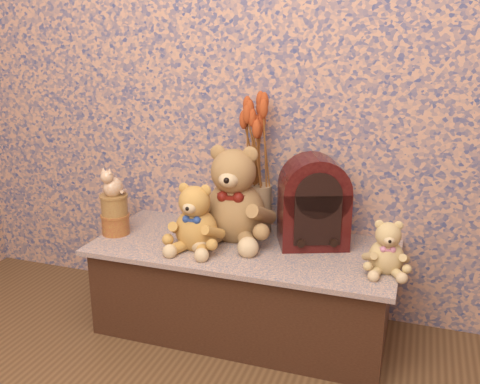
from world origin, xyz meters
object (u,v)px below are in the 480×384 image
Objects in this scene: cathedral_radio at (314,201)px; ceramic_vase at (257,209)px; teddy_large at (235,189)px; cat_figurine at (113,181)px; teddy_medium at (196,214)px; biscuit_tin_lower at (116,224)px; teddy_small at (387,244)px.

ceramic_vase is at bearing 144.00° from cathedral_radio.
cat_figurine is at bearing -171.36° from teddy_large.
ceramic_vase is at bearing 53.47° from teddy_medium.
biscuit_tin_lower is (-0.39, 0.03, -0.10)m from teddy_medium.
teddy_large reaches higher than ceramic_vase.
teddy_large reaches higher than teddy_small.
cathedral_radio is (-0.30, 0.17, 0.08)m from teddy_small.
teddy_medium is 0.41m from biscuit_tin_lower.
teddy_small is at bearing -22.70° from ceramic_vase.
teddy_medium is at bearing -4.44° from biscuit_tin_lower.
cathedral_radio is (0.43, 0.19, 0.04)m from teddy_medium.
teddy_large reaches higher than teddy_medium.
teddy_medium reaches higher than biscuit_tin_lower.
teddy_medium is 2.25× the size of cat_figurine.
teddy_small is (0.74, 0.02, -0.04)m from teddy_medium.
cathedral_radio is at bearing -14.23° from ceramic_vase.
teddy_large is at bearing 164.14° from cathedral_radio.
cat_figurine is at bearing 0.00° from biscuit_tin_lower.
cat_figurine reaches higher than teddy_medium.
cat_figurine is (0.00, 0.00, 0.19)m from biscuit_tin_lower.
teddy_medium is at bearing 171.84° from teddy_small.
biscuit_tin_lower is at bearing 173.40° from teddy_medium.
teddy_medium is at bearing -130.29° from teddy_large.
teddy_large is at bearing 158.15° from teddy_small.
teddy_medium is 0.47m from cathedral_radio.
teddy_small is 0.61m from ceramic_vase.
teddy_large is 1.48× the size of teddy_medium.
biscuit_tin_lower is (-0.50, -0.12, -0.17)m from teddy_large.
teddy_large is 3.65× the size of biscuit_tin_lower.
teddy_small is at bearing -0.72° from teddy_medium.
biscuit_tin_lower is at bearing 0.00° from cat_figurine.
teddy_small is 1.13m from biscuit_tin_lower.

